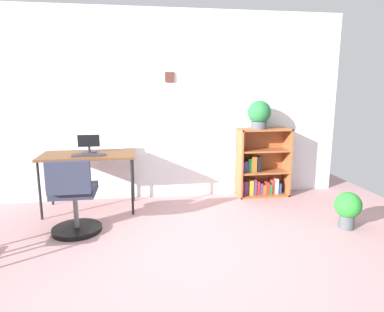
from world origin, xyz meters
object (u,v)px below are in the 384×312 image
at_px(keyboard, 89,155).
at_px(potted_plant_floor, 348,207).
at_px(desk, 88,158).
at_px(monitor, 89,144).
at_px(potted_plant_on_shelf, 259,114).
at_px(office_chair, 74,202).
at_px(bookshelf_low, 261,166).

xyz_separation_m(keyboard, potted_plant_floor, (2.83, -0.92, -0.49)).
relative_size(desk, keyboard, 3.03).
bearing_deg(potted_plant_floor, monitor, 158.39).
xyz_separation_m(potted_plant_on_shelf, potted_plant_floor, (0.59, -1.25, -0.93)).
bearing_deg(monitor, desk, -92.22).
distance_m(keyboard, potted_plant_floor, 3.01).
xyz_separation_m(desk, potted_plant_on_shelf, (2.26, 0.21, 0.50)).
bearing_deg(keyboard, office_chair, -97.54).
relative_size(potted_plant_on_shelf, potted_plant_floor, 0.94).
bearing_deg(office_chair, monitor, 85.69).
distance_m(desk, office_chair, 0.81).
relative_size(keyboard, potted_plant_floor, 0.91).
height_order(office_chair, potted_plant_floor, office_chair).
distance_m(monitor, office_chair, 0.96).
height_order(monitor, office_chair, monitor).
height_order(keyboard, potted_plant_floor, keyboard).
relative_size(office_chair, potted_plant_on_shelf, 2.13).
bearing_deg(desk, bookshelf_low, 6.46).
xyz_separation_m(monitor, keyboard, (0.02, -0.21, -0.10)).
xyz_separation_m(bookshelf_low, potted_plant_floor, (0.52, -1.31, -0.18)).
bearing_deg(office_chair, keyboard, 82.46).
bearing_deg(potted_plant_floor, bookshelf_low, 111.69).
distance_m(monitor, keyboard, 0.23).
bearing_deg(office_chair, potted_plant_floor, -5.87).
distance_m(office_chair, potted_plant_on_shelf, 2.64).
height_order(office_chair, bookshelf_low, bookshelf_low).
distance_m(monitor, bookshelf_low, 2.37).
height_order(keyboard, potted_plant_on_shelf, potted_plant_on_shelf).
distance_m(desk, keyboard, 0.14).
bearing_deg(office_chair, desk, 85.45).
distance_m(desk, bookshelf_low, 2.36).
bearing_deg(desk, potted_plant_floor, -20.08).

